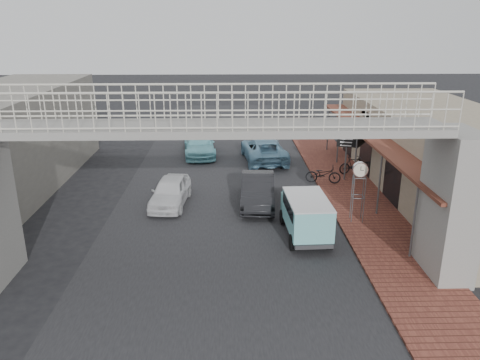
{
  "coord_description": "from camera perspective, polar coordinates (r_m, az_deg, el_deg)",
  "views": [
    {
      "loc": [
        0.31,
        -18.1,
        8.23
      ],
      "look_at": [
        0.8,
        0.81,
        1.8
      ],
      "focal_mm": 35.0,
      "sensor_mm": 36.0,
      "label": 1
    }
  ],
  "objects": [
    {
      "name": "street_clock",
      "position": [
        20.11,
        14.42,
        0.92
      ],
      "size": [
        0.66,
        0.56,
        2.61
      ],
      "rotation": [
        0.0,
        0.0,
        -0.12
      ],
      "color": "#59595B",
      "rests_on": "sidewalk"
    },
    {
      "name": "motorcycle_near",
      "position": [
        25.06,
        10.1,
        0.71
      ],
      "size": [
        1.92,
        0.95,
        0.96
      ],
      "primitive_type": "imported",
      "rotation": [
        0.0,
        0.0,
        1.4
      ],
      "color": "black",
      "rests_on": "sidewalk"
    },
    {
      "name": "arrow_sign",
      "position": [
        25.34,
        14.42,
        4.6
      ],
      "size": [
        1.63,
        1.09,
        2.7
      ],
      "rotation": [
        0.0,
        0.0,
        -0.29
      ],
      "color": "#59595B",
      "rests_on": "sidewalk"
    },
    {
      "name": "angkot_van",
      "position": [
        18.74,
        8.05,
        -3.82
      ],
      "size": [
        1.73,
        3.56,
        1.71
      ],
      "rotation": [
        0.0,
        0.0,
        0.04
      ],
      "color": "black",
      "rests_on": "ground"
    },
    {
      "name": "angkot_curb",
      "position": [
        28.94,
        2.92,
        3.71
      ],
      "size": [
        2.87,
        5.36,
        1.43
      ],
      "primitive_type": "imported",
      "rotation": [
        0.0,
        0.0,
        3.24
      ],
      "color": "#70A4C2",
      "rests_on": "ground"
    },
    {
      "name": "motorcycle_far",
      "position": [
        26.97,
        13.61,
        1.81
      ],
      "size": [
        1.73,
        0.87,
        1.0
      ],
      "primitive_type": "imported",
      "rotation": [
        0.0,
        0.0,
        1.82
      ],
      "color": "black",
      "rests_on": "sidewalk"
    },
    {
      "name": "angkot_far",
      "position": [
        30.44,
        -4.96,
        4.35
      ],
      "size": [
        2.35,
        4.87,
        1.37
      ],
      "primitive_type": "imported",
      "rotation": [
        0.0,
        0.0,
        0.09
      ],
      "color": "#7CCBD7",
      "rests_on": "ground"
    },
    {
      "name": "sidewalk",
      "position": [
        23.46,
        13.93,
        -2.21
      ],
      "size": [
        3.0,
        40.0,
        0.1
      ],
      "primitive_type": "cube",
      "color": "brown",
      "rests_on": "ground"
    },
    {
      "name": "white_hatchback",
      "position": [
        22.2,
        -8.49,
        -1.38
      ],
      "size": [
        1.91,
        3.99,
        1.31
      ],
      "primitive_type": "imported",
      "rotation": [
        0.0,
        0.0,
        -0.1
      ],
      "color": "silver",
      "rests_on": "ground"
    },
    {
      "name": "footbridge",
      "position": [
        14.98,
        -2.59,
        -0.96
      ],
      "size": [
        16.4,
        2.4,
        6.34
      ],
      "color": "gray",
      "rests_on": "ground"
    },
    {
      "name": "shophouse_row",
      "position": [
        25.31,
        23.51,
        2.97
      ],
      "size": [
        7.2,
        18.0,
        4.0
      ],
      "color": "gray",
      "rests_on": "ground"
    },
    {
      "name": "dark_sedan",
      "position": [
        21.97,
        2.17,
        -1.24
      ],
      "size": [
        1.78,
        4.42,
        1.43
      ],
      "primitive_type": "imported",
      "rotation": [
        0.0,
        0.0,
        -0.06
      ],
      "color": "black",
      "rests_on": "ground"
    },
    {
      "name": "ground",
      "position": [
        19.88,
        -2.25,
        -5.69
      ],
      "size": [
        120.0,
        120.0,
        0.0
      ],
      "primitive_type": "plane",
      "color": "black",
      "rests_on": "ground"
    },
    {
      "name": "building_far_left",
      "position": [
        27.23,
        -26.07,
        4.71
      ],
      "size": [
        5.0,
        14.0,
        5.0
      ],
      "primitive_type": "cube",
      "color": "gray",
      "rests_on": "ground"
    },
    {
      "name": "road_strip",
      "position": [
        19.88,
        -2.25,
        -5.67
      ],
      "size": [
        10.0,
        60.0,
        0.01
      ],
      "primitive_type": "cube",
      "color": "black",
      "rests_on": "ground"
    }
  ]
}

